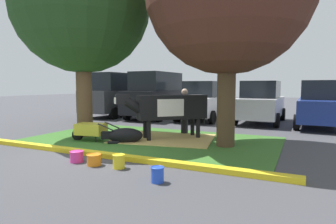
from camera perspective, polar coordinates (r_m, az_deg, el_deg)
name	(u,v)px	position (r m, az deg, el deg)	size (l,w,h in m)	color
ground_plane	(97,151)	(8.26, -13.96, -7.51)	(80.00, 80.00, 0.00)	#424247
grass_island	(151,140)	(9.58, -3.46, -5.53)	(8.08, 4.70, 0.02)	#386B28
curb_yellow	(103,155)	(7.53, -12.77, -8.27)	(9.28, 0.24, 0.12)	yellow
hay_bedding	(164,139)	(9.68, -0.76, -5.31)	(3.20, 2.40, 0.04)	tan
shade_tree_left	(82,5)	(10.93, -16.74, 19.67)	(4.70, 4.70, 6.94)	brown
cow_holstein	(169,107)	(9.61, 0.13, 0.94)	(2.54, 2.42, 1.53)	black
calf_lying	(124,136)	(9.14, -8.70, -4.65)	(1.29, 0.97, 0.48)	black
person_handler	(185,110)	(10.64, 3.31, 0.46)	(0.53, 0.34, 1.69)	black
wheelbarrow	(90,129)	(9.67, -15.20, -3.35)	(1.62, 0.76, 0.63)	gold
bucket_pink	(77,156)	(7.20, -17.68, -8.37)	(0.33, 0.33, 0.27)	#EA3893
bucket_orange	(94,159)	(6.80, -14.48, -9.12)	(0.34, 0.34, 0.26)	orange
bucket_yellow	(119,161)	(6.45, -9.74, -9.57)	(0.28, 0.28, 0.31)	yellow
bucket_blue	(157,174)	(5.49, -2.11, -12.25)	(0.26, 0.26, 0.30)	blue
suv_dark_grey	(116,94)	(17.29, -10.21, 3.44)	(2.19, 4.64, 2.52)	#3D3D42
suv_black	(157,95)	(15.89, -2.26, 3.37)	(2.19, 4.64, 2.52)	black
hatchback_white	(204,101)	(15.11, 7.18, 2.15)	(2.09, 4.43, 2.02)	silver
sedan_silver	(261,102)	(14.60, 17.92, 1.82)	(2.09, 4.43, 2.02)	silver
sedan_blue	(321,104)	(14.10, 28.17, 1.33)	(2.09, 4.43, 2.02)	navy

